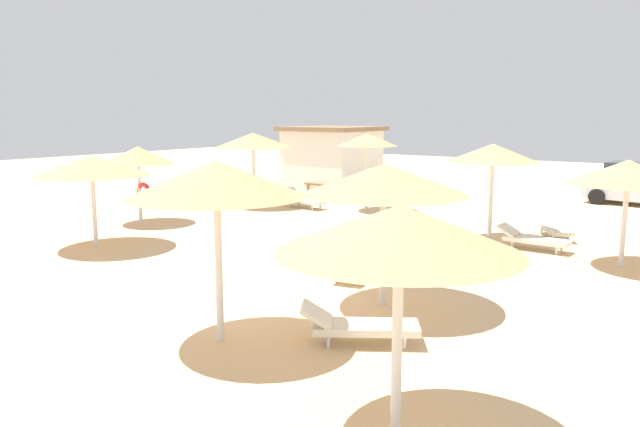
# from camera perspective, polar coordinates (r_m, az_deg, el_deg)

# --- Properties ---
(ground_plane) EXTENTS (80.00, 80.00, 0.00)m
(ground_plane) POSITION_cam_1_polar(r_m,az_deg,el_deg) (13.32, -7.50, -6.82)
(ground_plane) COLOR #DBBA8C
(parasol_0) EXTENTS (2.72, 2.72, 2.61)m
(parasol_0) POSITION_cam_1_polar(r_m,az_deg,el_deg) (16.20, 26.78, 3.43)
(parasol_0) COLOR silver
(parasol_0) RESTS_ON ground
(parasol_1) EXTENTS (2.61, 2.61, 2.82)m
(parasol_1) POSITION_cam_1_polar(r_m,az_deg,el_deg) (18.38, 15.81, 5.43)
(parasol_1) COLOR silver
(parasol_1) RESTS_ON ground
(parasol_2) EXTENTS (2.83, 2.83, 2.95)m
(parasol_2) POSITION_cam_1_polar(r_m,az_deg,el_deg) (9.73, -9.64, 3.13)
(parasol_2) COLOR silver
(parasol_2) RESTS_ON ground
(parasol_3) EXTENTS (2.29, 2.29, 2.95)m
(parasol_3) POSITION_cam_1_polar(r_m,az_deg,el_deg) (23.34, 4.40, 6.83)
(parasol_3) COLOR silver
(parasol_3) RESTS_ON ground
(parasol_4) EXTENTS (3.13, 3.13, 2.92)m
(parasol_4) POSITION_cam_1_polar(r_m,az_deg,el_deg) (24.78, -6.25, 6.79)
(parasol_4) COLOR silver
(parasol_4) RESTS_ON ground
(parasol_5) EXTENTS (3.13, 3.13, 2.75)m
(parasol_5) POSITION_cam_1_polar(r_m,az_deg,el_deg) (11.56, 5.99, 3.18)
(parasol_5) COLOR silver
(parasol_5) RESTS_ON ground
(parasol_6) EXTENTS (2.75, 2.75, 2.70)m
(parasol_6) POSITION_cam_1_polar(r_m,az_deg,el_deg) (6.76, 7.41, -1.53)
(parasol_6) COLOR silver
(parasol_6) RESTS_ON ground
(parasol_7) EXTENTS (3.14, 3.14, 2.54)m
(parasol_7) POSITION_cam_1_polar(r_m,az_deg,el_deg) (17.87, -20.51, 4.17)
(parasol_7) COLOR silver
(parasol_7) RESTS_ON ground
(parasol_8) EXTENTS (2.40, 2.40, 2.60)m
(parasol_8) POSITION_cam_1_polar(r_m,az_deg,el_deg) (21.42, -16.60, 5.14)
(parasol_8) COLOR silver
(parasol_8) RESTS_ON ground
(lounger_0) EXTENTS (1.94, 0.73, 0.63)m
(lounger_0) POSITION_cam_1_polar(r_m,az_deg,el_deg) (17.65, 19.13, -2.23)
(lounger_0) COLOR silver
(lounger_0) RESTS_ON ground
(lounger_1) EXTENTS (1.48, 1.92, 0.80)m
(lounger_1) POSITION_cam_1_polar(r_m,az_deg,el_deg) (19.64, 20.94, -1.15)
(lounger_1) COLOR silver
(lounger_1) RESTS_ON ground
(lounger_2) EXTENTS (1.95, 1.57, 0.66)m
(lounger_2) POSITION_cam_1_polar(r_m,az_deg,el_deg) (10.03, 3.51, -10.34)
(lounger_2) COLOR silver
(lounger_2) RESTS_ON ground
(lounger_3) EXTENTS (1.94, 1.43, 0.78)m
(lounger_3) POSITION_cam_1_polar(r_m,az_deg,el_deg) (25.76, 5.18, 1.78)
(lounger_3) COLOR silver
(lounger_3) RESTS_ON ground
(lounger_4) EXTENTS (1.95, 0.90, 0.75)m
(lounger_4) POSITION_cam_1_polar(r_m,az_deg,el_deg) (24.10, -1.62, 1.29)
(lounger_4) COLOR silver
(lounger_4) RESTS_ON ground
(lounger_5) EXTENTS (0.98, 1.95, 0.77)m
(lounger_5) POSITION_cam_1_polar(r_m,az_deg,el_deg) (14.02, 3.55, -4.57)
(lounger_5) COLOR silver
(lounger_5) RESTS_ON ground
(bench_0) EXTENTS (1.55, 0.68, 0.49)m
(bench_0) POSITION_cam_1_polar(r_m,az_deg,el_deg) (26.32, 4.49, 2.00)
(bench_0) COLOR brown
(bench_0) RESTS_ON ground
(bench_1) EXTENTS (1.53, 0.51, 0.49)m
(bench_1) POSITION_cam_1_polar(r_m,az_deg,el_deg) (28.24, -0.06, 2.52)
(bench_1) COLOR brown
(bench_1) RESTS_ON ground
(parked_car) EXTENTS (4.15, 2.30, 1.72)m
(parked_car) POSITION_cam_1_polar(r_m,az_deg,el_deg) (27.90, 27.54, 2.37)
(parked_car) COLOR silver
(parked_car) RESTS_ON ground
(beach_cabana) EXTENTS (3.97, 4.12, 3.06)m
(beach_cabana) POSITION_cam_1_polar(r_m,az_deg,el_deg) (29.84, 1.16, 5.21)
(beach_cabana) COLOR white
(beach_cabana) RESTS_ON ground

